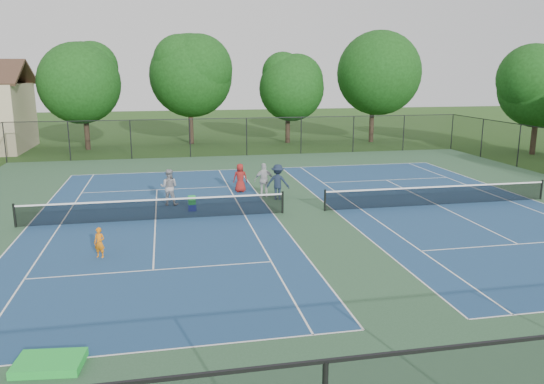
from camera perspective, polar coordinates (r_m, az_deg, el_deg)
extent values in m
plane|color=#234716|center=(25.60, 3.44, -2.17)|extent=(140.00, 140.00, 0.00)
cube|color=#2D5034|center=(25.60, 3.44, -2.17)|extent=(36.00, 36.00, 0.01)
cube|color=navy|center=(24.79, -12.42, -2.94)|extent=(10.97, 23.77, 0.00)
cube|color=white|center=(36.38, -12.20, 2.09)|extent=(10.97, 0.06, 0.00)
cube|color=white|center=(13.72, -13.05, -16.34)|extent=(10.97, 0.06, 0.00)
cube|color=white|center=(25.52, -24.84, -3.39)|extent=(0.06, 23.77, 0.00)
cube|color=white|center=(25.26, 0.11, -2.32)|extent=(0.06, 23.77, 0.00)
cube|color=white|center=(25.23, -21.81, -3.29)|extent=(0.06, 23.77, 0.00)
cube|color=white|center=(25.03, -2.96, -2.48)|extent=(0.06, 23.77, 0.00)
cube|color=white|center=(31.00, -12.28, 0.24)|extent=(8.23, 0.06, 0.00)
cube|color=white|center=(18.70, -12.66, -8.19)|extent=(8.23, 0.06, 0.00)
cube|color=white|center=(24.79, -12.42, -2.93)|extent=(0.06, 12.80, 0.00)
cylinder|color=black|center=(25.51, -25.97, -2.29)|extent=(0.10, 0.10, 1.07)
cylinder|color=black|center=(25.22, 1.15, -1.13)|extent=(0.10, 0.10, 1.07)
cube|color=black|center=(24.67, -12.47, -1.91)|extent=(11.90, 0.01, 0.90)
cube|color=white|center=(24.56, -12.53, -0.83)|extent=(11.90, 0.04, 0.07)
cube|color=navy|center=(28.17, 17.34, -1.33)|extent=(10.97, 23.77, 0.00)
cube|color=white|center=(38.76, 8.98, 2.88)|extent=(10.97, 0.06, 0.00)
cube|color=white|center=(26.02, 6.67, -1.96)|extent=(0.06, 23.77, 0.00)
cube|color=white|center=(31.16, 26.24, -0.75)|extent=(0.06, 23.77, 0.00)
cube|color=white|center=(26.46, 9.49, -1.80)|extent=(0.06, 23.77, 0.00)
cube|color=white|center=(30.34, 24.18, -0.88)|extent=(0.06, 23.77, 0.00)
cube|color=white|center=(33.77, 12.19, 1.27)|extent=(8.23, 0.06, 0.00)
cube|color=white|center=(23.00, 24.95, -5.10)|extent=(8.23, 0.06, 0.00)
cube|color=white|center=(28.17, 17.34, -1.32)|extent=(0.06, 12.80, 0.00)
cylinder|color=black|center=(25.75, 5.71, -0.90)|extent=(0.10, 0.10, 1.07)
cylinder|color=black|center=(31.33, 27.01, 0.22)|extent=(0.10, 0.10, 1.07)
cube|color=black|center=(28.07, 17.40, -0.42)|extent=(11.90, 0.01, 0.90)
cube|color=white|center=(27.97, 17.47, 0.54)|extent=(11.90, 0.04, 0.07)
cylinder|color=black|center=(43.76, -26.82, 4.75)|extent=(0.08, 0.08, 3.00)
cylinder|color=black|center=(42.79, -20.99, 5.13)|extent=(0.08, 0.08, 3.00)
cylinder|color=black|center=(42.28, -14.95, 5.46)|extent=(0.08, 0.08, 3.00)
cylinder|color=black|center=(42.24, -8.82, 5.74)|extent=(0.08, 0.08, 3.00)
cylinder|color=black|center=(42.68, -2.74, 5.94)|extent=(0.08, 0.08, 3.00)
cylinder|color=black|center=(43.58, 3.15, 6.08)|extent=(0.08, 0.08, 3.00)
cylinder|color=black|center=(44.92, 8.74, 6.16)|extent=(0.08, 0.08, 3.00)
cylinder|color=black|center=(46.65, 13.97, 6.17)|extent=(0.08, 0.08, 3.00)
cylinder|color=black|center=(48.74, 18.79, 6.14)|extent=(0.08, 0.08, 3.00)
cylinder|color=black|center=(41.26, 25.01, 4.52)|extent=(0.08, 0.08, 3.00)
cylinder|color=black|center=(44.93, 21.65, 5.40)|extent=(0.08, 0.08, 3.00)
cube|color=black|center=(42.68, -2.74, 5.94)|extent=(36.00, 0.01, 3.00)
cube|color=black|center=(42.52, -2.77, 7.95)|extent=(36.00, 0.05, 0.05)
cylinder|color=#2D2116|center=(48.57, -19.32, 6.54)|extent=(0.44, 0.44, 3.78)
sphere|color=#133A0F|center=(48.35, -19.65, 10.97)|extent=(6.80, 6.80, 6.80)
sphere|color=#133A0F|center=(48.34, -19.71, 11.76)|extent=(5.58, 5.58, 5.58)
sphere|color=#133A0F|center=(48.34, -19.77, 12.54)|extent=(4.35, 4.35, 4.35)
cylinder|color=#2D2116|center=(50.15, -8.72, 7.50)|extent=(0.44, 0.44, 4.14)
sphere|color=#133A0F|center=(49.94, -8.89, 12.25)|extent=(7.60, 7.60, 7.60)
sphere|color=#133A0F|center=(49.94, -8.91, 12.97)|extent=(6.23, 6.23, 6.23)
sphere|color=#133A0F|center=(49.95, -8.94, 13.68)|extent=(4.86, 4.86, 4.86)
cylinder|color=#2D2116|center=(50.44, 1.70, 7.26)|extent=(0.44, 0.44, 3.42)
sphere|color=#133A0F|center=(50.22, 1.72, 11.08)|extent=(6.00, 6.00, 6.00)
sphere|color=#133A0F|center=(50.20, 1.73, 11.88)|extent=(4.92, 4.92, 4.92)
sphere|color=#133A0F|center=(50.19, 1.73, 12.68)|extent=(3.84, 3.84, 3.84)
cylinder|color=#2D2116|center=(51.86, 10.68, 7.70)|extent=(0.44, 0.44, 4.32)
sphere|color=#133A0F|center=(51.66, 10.88, 12.46)|extent=(7.80, 7.80, 7.80)
sphere|color=#133A0F|center=(51.66, 10.91, 13.14)|extent=(6.40, 6.40, 6.40)
sphere|color=#133A0F|center=(51.67, 10.94, 13.82)|extent=(4.99, 4.99, 4.99)
cylinder|color=#2D2116|center=(48.19, 26.38, 5.78)|extent=(0.44, 0.44, 3.60)
sphere|color=#133A0F|center=(47.97, 26.81, 10.06)|extent=(6.60, 6.60, 6.60)
sphere|color=#133A0F|center=(47.95, 26.90, 10.86)|extent=(5.41, 5.41, 5.41)
sphere|color=#133A0F|center=(47.95, 26.98, 11.66)|extent=(4.22, 4.22, 4.22)
imported|color=orange|center=(20.28, -18.07, -5.21)|extent=(0.48, 0.41, 1.13)
imported|color=#959598|center=(27.22, -11.02, 0.52)|extent=(1.05, 0.91, 1.85)
imported|color=silver|center=(28.41, -0.85, 1.28)|extent=(1.09, 0.46, 1.85)
imported|color=#182336|center=(27.85, 0.63, 1.08)|extent=(1.39, 1.12, 1.88)
imported|color=maroon|center=(29.69, -3.43, 1.53)|extent=(0.81, 0.55, 1.62)
cube|color=navy|center=(26.04, -8.58, -1.67)|extent=(0.37, 0.27, 0.33)
cube|color=green|center=(25.95, -8.61, -0.87)|extent=(0.36, 0.29, 0.42)
cube|color=green|center=(13.72, -22.83, -16.62)|extent=(1.61, 1.17, 0.20)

